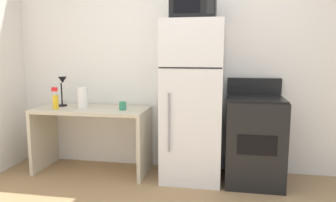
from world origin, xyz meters
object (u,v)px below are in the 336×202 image
object	(u,v)px
desk_lamp	(62,86)
paper_towel_roll	(83,98)
coffee_mug	(123,106)
microwave	(194,7)
oven_range	(254,140)
refrigerator	(193,102)
desk	(92,126)
spray_bottle	(55,101)

from	to	relation	value
desk_lamp	paper_towel_roll	xyz separation A→B (m)	(0.28, -0.07, -0.12)
desk_lamp	coffee_mug	bearing A→B (deg)	-7.74
microwave	oven_range	world-z (taller)	microwave
oven_range	paper_towel_roll	bearing A→B (deg)	-179.50
desk_lamp	coffee_mug	world-z (taller)	desk_lamp
refrigerator	oven_range	xyz separation A→B (m)	(0.66, -0.00, -0.39)
desk_lamp	desk	bearing A→B (deg)	-7.31
desk	desk_lamp	bearing A→B (deg)	172.69
desk	coffee_mug	size ratio (longest dim) A/B	13.64
desk_lamp	oven_range	world-z (taller)	desk_lamp
spray_bottle	desk_lamp	bearing A→B (deg)	94.89
microwave	spray_bottle	bearing A→B (deg)	-175.50
desk	paper_towel_roll	size ratio (longest dim) A/B	5.40
microwave	refrigerator	bearing A→B (deg)	90.33
refrigerator	coffee_mug	bearing A→B (deg)	-176.46
paper_towel_roll	microwave	world-z (taller)	microwave
refrigerator	microwave	bearing A→B (deg)	-89.67
desk_lamp	spray_bottle	xyz separation A→B (m)	(0.02, -0.20, -0.14)
desk_lamp	spray_bottle	distance (m)	0.24
spray_bottle	paper_towel_roll	world-z (taller)	spray_bottle
desk	oven_range	xyz separation A→B (m)	(1.82, -0.01, -0.07)
coffee_mug	desk	bearing A→B (deg)	171.84
spray_bottle	coffee_mug	size ratio (longest dim) A/B	2.62
desk	paper_towel_roll	xyz separation A→B (m)	(-0.09, -0.03, 0.34)
microwave	oven_range	bearing A→B (deg)	1.81
desk	spray_bottle	distance (m)	0.50
desk	coffee_mug	distance (m)	0.48
refrigerator	oven_range	world-z (taller)	refrigerator
desk	paper_towel_roll	distance (m)	0.35
oven_range	refrigerator	bearing A→B (deg)	179.96
spray_bottle	refrigerator	world-z (taller)	refrigerator
desk_lamp	refrigerator	world-z (taller)	refrigerator
refrigerator	desk_lamp	bearing A→B (deg)	177.89
desk_lamp	paper_towel_roll	bearing A→B (deg)	-14.65
coffee_mug	paper_towel_roll	xyz separation A→B (m)	(-0.49, 0.03, 0.07)
microwave	desk_lamp	bearing A→B (deg)	177.10
refrigerator	oven_range	distance (m)	0.77
spray_bottle	oven_range	xyz separation A→B (m)	(2.19, 0.14, -0.38)
spray_bottle	paper_towel_roll	bearing A→B (deg)	24.96
desk	oven_range	size ratio (longest dim) A/B	1.18
desk	microwave	size ratio (longest dim) A/B	2.82
paper_towel_roll	oven_range	bearing A→B (deg)	0.50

